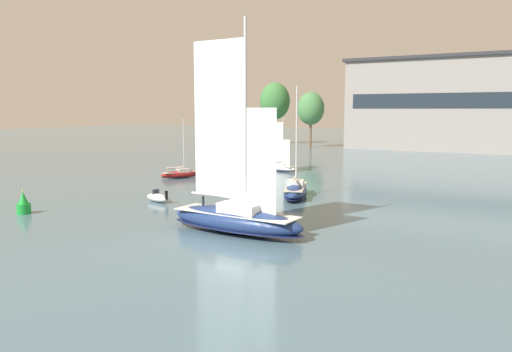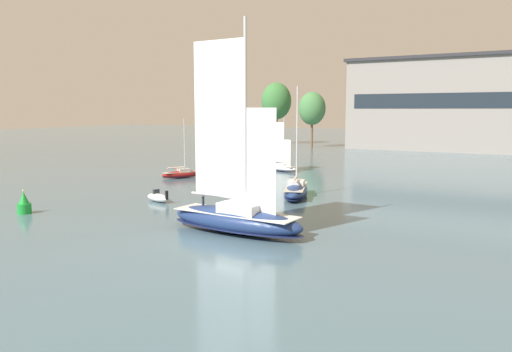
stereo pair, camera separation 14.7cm
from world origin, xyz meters
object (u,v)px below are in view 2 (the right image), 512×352
(tree_shore_center, at_px, (312,109))
(sailboat_moored_mid_channel, at_px, (282,167))
(sailboat_moored_far_slip, at_px, (182,174))
(channel_buoy, at_px, (24,204))
(sailboat_main, at_px, (236,217))
(tree_shore_left, at_px, (276,101))
(motor_tender, at_px, (158,197))
(sailboat_moored_near_marina, at_px, (296,190))

(tree_shore_center, bearing_deg, sailboat_moored_mid_channel, -71.34)
(sailboat_moored_mid_channel, bearing_deg, sailboat_moored_far_slip, -121.80)
(tree_shore_center, distance_m, channel_buoy, 85.40)
(sailboat_main, bearing_deg, channel_buoy, -169.92)
(tree_shore_center, height_order, sailboat_moored_far_slip, tree_shore_center)
(tree_shore_left, distance_m, motor_tender, 85.07)
(sailboat_main, relative_size, sailboat_moored_mid_channel, 1.95)
(sailboat_moored_near_marina, relative_size, motor_tender, 3.22)
(tree_shore_center, relative_size, sailboat_moored_mid_channel, 1.68)
(sailboat_moored_mid_channel, xyz_separation_m, sailboat_moored_far_slip, (-8.19, -13.22, -0.15))
(sailboat_moored_mid_channel, relative_size, channel_buoy, 3.76)
(motor_tender, height_order, channel_buoy, channel_buoy)
(sailboat_moored_far_slip, bearing_deg, motor_tender, -59.16)
(sailboat_main, xyz_separation_m, motor_tender, (-13.51, 6.79, -0.79))
(sailboat_moored_near_marina, relative_size, channel_buoy, 5.44)
(tree_shore_left, height_order, sailboat_moored_mid_channel, tree_shore_left)
(sailboat_moored_mid_channel, xyz_separation_m, channel_buoy, (-5.56, -38.55, 0.15))
(channel_buoy, bearing_deg, motor_tender, 58.46)
(sailboat_main, xyz_separation_m, sailboat_moored_far_slip, (-22.47, 21.81, -0.66))
(sailboat_main, height_order, sailboat_moored_mid_channel, sailboat_main)
(sailboat_moored_far_slip, height_order, motor_tender, sailboat_moored_far_slip)
(sailboat_moored_near_marina, distance_m, motor_tender, 14.17)
(sailboat_moored_far_slip, xyz_separation_m, channel_buoy, (2.64, -25.33, 0.30))
(sailboat_main, xyz_separation_m, sailboat_moored_mid_channel, (-14.28, 35.02, -0.51))
(sailboat_main, bearing_deg, sailboat_moored_near_marina, 99.86)
(tree_shore_center, distance_m, sailboat_moored_far_slip, 60.16)
(tree_shore_center, xyz_separation_m, channel_buoy, (9.92, -84.40, -8.50))
(tree_shore_left, xyz_separation_m, channel_buoy, (22.45, -89.62, -10.45))
(tree_shore_center, bearing_deg, tree_shore_left, 157.35)
(tree_shore_center, xyz_separation_m, motor_tender, (16.25, -74.08, -8.93))
(tree_shore_center, bearing_deg, channel_buoy, -83.30)
(tree_shore_left, relative_size, motor_tender, 4.51)
(sailboat_main, height_order, sailboat_moored_near_marina, sailboat_main)
(motor_tender, bearing_deg, sailboat_main, -26.69)
(tree_shore_center, xyz_separation_m, sailboat_moored_mid_channel, (15.48, -45.85, -8.65))
(sailboat_moored_near_marina, xyz_separation_m, sailboat_moored_far_slip, (-19.68, 5.75, -0.24))
(motor_tender, relative_size, channel_buoy, 1.69)
(sailboat_moored_near_marina, bearing_deg, tree_shore_center, 112.59)
(sailboat_moored_far_slip, height_order, channel_buoy, sailboat_moored_far_slip)
(sailboat_main, relative_size, sailboat_moored_far_slip, 1.96)
(sailboat_moored_mid_channel, bearing_deg, channel_buoy, -98.21)
(sailboat_moored_near_marina, bearing_deg, motor_tender, -139.15)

